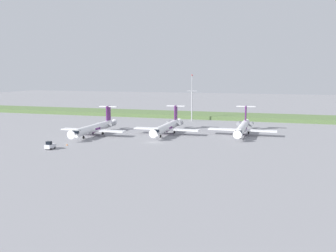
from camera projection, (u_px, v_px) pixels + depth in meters
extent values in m
plane|color=gray|center=(180.00, 128.00, 144.71)|extent=(500.00, 500.00, 0.00)
cube|color=#597542|center=(201.00, 115.00, 180.50)|extent=(320.00, 20.00, 1.72)
cylinder|color=white|center=(94.00, 128.00, 128.22)|extent=(2.70, 24.00, 2.70)
cone|color=white|center=(73.00, 134.00, 115.43)|extent=(2.70, 3.00, 2.70)
cone|color=white|center=(112.00, 123.00, 141.49)|extent=(2.30, 4.00, 2.29)
cube|color=black|center=(77.00, 132.00, 117.16)|extent=(2.02, 1.80, 0.90)
cylinder|color=#591E66|center=(94.00, 128.00, 128.24)|extent=(2.76, 3.60, 2.76)
cube|color=white|center=(77.00, 129.00, 129.05)|extent=(11.00, 3.20, 0.36)
cube|color=white|center=(109.00, 131.00, 125.67)|extent=(11.00, 3.20, 0.36)
cube|color=#591E66|center=(108.00, 113.00, 138.10)|extent=(0.36, 3.20, 5.20)
cube|color=white|center=(109.00, 106.00, 138.04)|extent=(6.80, 1.80, 0.24)
cylinder|color=gray|center=(101.00, 124.00, 137.56)|extent=(1.50, 3.40, 1.50)
cylinder|color=gray|center=(112.00, 124.00, 136.27)|extent=(1.50, 3.40, 1.50)
cylinder|color=gray|center=(83.00, 136.00, 121.37)|extent=(0.20, 0.20, 0.65)
cylinder|color=black|center=(84.00, 137.00, 121.45)|extent=(0.30, 0.90, 0.90)
cylinder|color=black|center=(93.00, 133.00, 131.32)|extent=(0.35, 0.90, 0.90)
cylinder|color=black|center=(103.00, 133.00, 130.23)|extent=(0.35, 0.90, 0.90)
cylinder|color=white|center=(167.00, 127.00, 130.58)|extent=(2.70, 24.00, 2.70)
cone|color=white|center=(155.00, 133.00, 117.78)|extent=(2.70, 3.00, 2.70)
cone|color=white|center=(178.00, 122.00, 143.85)|extent=(2.29, 4.00, 2.29)
cube|color=black|center=(156.00, 131.00, 119.52)|extent=(2.03, 1.80, 0.90)
cylinder|color=#591E66|center=(167.00, 127.00, 130.60)|extent=(2.76, 3.60, 2.76)
cube|color=white|center=(150.00, 128.00, 131.41)|extent=(11.00, 3.20, 0.36)
cube|color=white|center=(183.00, 130.00, 128.02)|extent=(11.00, 3.20, 0.36)
cube|color=#591E66|center=(176.00, 112.00, 140.45)|extent=(0.36, 3.20, 5.20)
cube|color=white|center=(176.00, 106.00, 140.40)|extent=(6.80, 1.80, 0.24)
cylinder|color=gray|center=(169.00, 123.00, 139.91)|extent=(1.50, 3.40, 1.50)
cylinder|color=gray|center=(180.00, 123.00, 138.63)|extent=(1.50, 3.40, 1.50)
cylinder|color=gray|center=(161.00, 135.00, 123.73)|extent=(0.20, 0.20, 0.65)
cylinder|color=black|center=(161.00, 136.00, 123.81)|extent=(0.30, 0.90, 0.90)
cylinder|color=black|center=(164.00, 131.00, 133.68)|extent=(0.35, 0.90, 0.90)
cylinder|color=black|center=(174.00, 132.00, 132.59)|extent=(0.35, 0.90, 0.90)
cylinder|color=white|center=(242.00, 128.00, 128.64)|extent=(2.70, 24.00, 2.70)
cone|color=white|center=(238.00, 134.00, 115.85)|extent=(2.70, 3.00, 2.70)
cone|color=white|center=(246.00, 123.00, 141.91)|extent=(2.30, 4.00, 2.29)
cube|color=black|center=(239.00, 132.00, 117.58)|extent=(2.02, 1.80, 0.90)
cylinder|color=#591E66|center=(242.00, 128.00, 128.66)|extent=(2.76, 3.60, 2.76)
cube|color=white|center=(225.00, 129.00, 129.47)|extent=(11.00, 3.20, 0.36)
cube|color=white|center=(260.00, 131.00, 126.09)|extent=(11.00, 3.20, 0.36)
cube|color=#591E66|center=(246.00, 113.00, 138.52)|extent=(0.36, 3.20, 5.20)
cube|color=white|center=(246.00, 106.00, 138.46)|extent=(6.80, 1.80, 0.24)
cylinder|color=gray|center=(239.00, 124.00, 137.98)|extent=(1.50, 3.40, 1.50)
cylinder|color=gray|center=(251.00, 124.00, 136.69)|extent=(1.50, 3.40, 1.50)
cylinder|color=gray|center=(240.00, 136.00, 121.79)|extent=(0.20, 0.20, 0.65)
cylinder|color=black|center=(240.00, 137.00, 121.87)|extent=(0.30, 0.90, 0.90)
cylinder|color=black|center=(237.00, 132.00, 131.74)|extent=(0.35, 0.90, 0.90)
cylinder|color=black|center=(249.00, 133.00, 130.65)|extent=(0.35, 0.90, 0.90)
cylinder|color=#B2B2B7|center=(192.00, 107.00, 164.46)|extent=(0.50, 0.50, 12.79)
cylinder|color=#B2B2B7|center=(192.00, 84.00, 163.08)|extent=(0.28, 0.28, 6.89)
cube|color=#B2B2B7|center=(192.00, 91.00, 163.50)|extent=(4.40, 0.20, 0.20)
sphere|color=red|center=(192.00, 75.00, 162.56)|extent=(0.50, 0.50, 0.50)
cube|color=silver|center=(50.00, 146.00, 105.01)|extent=(1.70, 3.20, 1.10)
cube|color=black|center=(49.00, 143.00, 104.34)|extent=(1.36, 1.10, 0.90)
cylinder|color=black|center=(46.00, 149.00, 104.39)|extent=(0.22, 0.60, 0.60)
cylinder|color=black|center=(51.00, 149.00, 103.96)|extent=(0.22, 0.60, 0.60)
cylinder|color=black|center=(50.00, 147.00, 106.21)|extent=(0.22, 0.60, 0.60)
cylinder|color=black|center=(55.00, 148.00, 105.78)|extent=(0.22, 0.60, 0.60)
cone|color=orange|center=(56.00, 144.00, 111.23)|extent=(0.44, 0.44, 0.55)
cone|color=orange|center=(67.00, 145.00, 110.41)|extent=(0.44, 0.44, 0.55)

